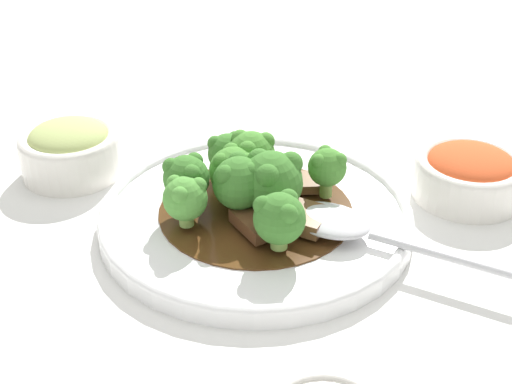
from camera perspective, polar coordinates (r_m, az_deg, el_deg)
ground_plane at (r=0.63m, az=0.00°, el=-2.63°), size 4.00×4.00×0.00m
main_plate at (r=0.63m, az=0.00°, el=-1.87°), size 0.28×0.28×0.02m
beef_strip_0 at (r=0.60m, az=3.59°, el=-2.00°), size 0.05×0.04×0.01m
beef_strip_1 at (r=0.65m, az=2.59°, el=0.74°), size 0.07×0.06×0.01m
beef_strip_2 at (r=0.59m, az=-0.10°, el=-2.51°), size 0.05×0.05×0.01m
broccoli_floret_0 at (r=0.60m, az=-1.35°, el=0.81°), size 0.05×0.05×0.05m
broccoli_floret_1 at (r=0.64m, az=-0.38°, el=3.05°), size 0.04×0.04×0.05m
broccoli_floret_2 at (r=0.56m, az=1.89°, el=-2.05°), size 0.04×0.04×0.05m
broccoli_floret_3 at (r=0.63m, az=5.72°, el=2.01°), size 0.03×0.03×0.05m
broccoli_floret_4 at (r=0.59m, az=-5.69°, el=-0.46°), size 0.04×0.04×0.04m
broccoli_floret_5 at (r=0.66m, az=-2.26°, el=3.18°), size 0.04×0.04×0.04m
broccoli_floret_6 at (r=0.62m, az=-1.82°, el=1.76°), size 0.04×0.04×0.05m
broccoli_floret_7 at (r=0.60m, az=1.26°, el=0.96°), size 0.05×0.05×0.05m
broccoli_floret_8 at (r=0.61m, az=-5.60°, el=1.16°), size 0.04×0.04×0.05m
serving_spoon at (r=0.59m, az=7.10°, el=-2.64°), size 0.22×0.06×0.01m
side_bowl_kimchi at (r=0.69m, az=16.69°, el=1.43°), size 0.10×0.10×0.05m
side_bowl_appetizer at (r=0.72m, az=-14.67°, el=3.36°), size 0.10×0.10×0.05m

